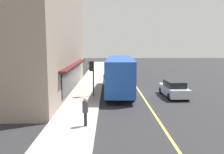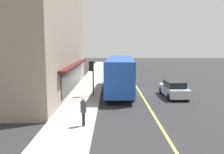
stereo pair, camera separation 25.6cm
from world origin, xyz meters
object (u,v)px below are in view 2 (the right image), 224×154
Objects in this scene: car_teal at (113,71)px; car_silver at (174,89)px; bus at (120,73)px; pedestrian_near_storefront at (83,109)px; traffic_light at (91,70)px.

car_teal and car_silver have the same top height.
bus reaches higher than pedestrian_near_storefront.
bus is 3.54m from traffic_light.
pedestrian_near_storefront is at bearing 175.16° from car_teal.
traffic_light reaches higher than pedestrian_near_storefront.
car_teal is 1.01× the size of car_silver.
car_teal is 2.60× the size of pedestrian_near_storefront.
car_teal is (15.24, -2.15, -1.79)m from traffic_light.
bus is 13.07m from car_teal.
traffic_light is 0.73× the size of car_teal.
car_teal is at bearing -8.04° from traffic_light.
car_silver is (0.23, -7.61, -1.79)m from traffic_light.
car_silver is 2.58× the size of pedestrian_near_storefront.
bus reaches higher than traffic_light.
bus reaches higher than car_teal.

